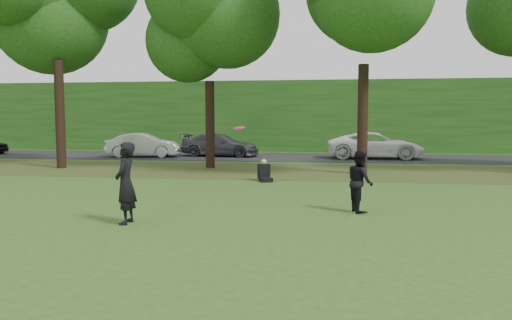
{
  "coord_description": "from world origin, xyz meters",
  "views": [
    {
      "loc": [
        2.62,
        -9.23,
        2.38
      ],
      "look_at": [
        0.75,
        3.42,
        1.3
      ],
      "focal_mm": 35.0,
      "sensor_mm": 36.0,
      "label": 1
    }
  ],
  "objects": [
    {
      "name": "ground",
      "position": [
        0.0,
        0.0,
        0.0
      ],
      "size": [
        120.0,
        120.0,
        0.0
      ],
      "primitive_type": "plane",
      "color": "#2F4E18",
      "rests_on": "ground"
    },
    {
      "name": "leaf_litter",
      "position": [
        0.0,
        13.0,
        0.01
      ],
      "size": [
        60.0,
        7.0,
        0.01
      ],
      "primitive_type": "cube",
      "color": "#483D19",
      "rests_on": "ground"
    },
    {
      "name": "street",
      "position": [
        0.0,
        21.0,
        0.01
      ],
      "size": [
        70.0,
        7.0,
        0.02
      ],
      "primitive_type": "cube",
      "color": "black",
      "rests_on": "ground"
    },
    {
      "name": "far_hedge",
      "position": [
        0.0,
        27.0,
        2.5
      ],
      "size": [
        70.0,
        3.0,
        5.0
      ],
      "primitive_type": "cube",
      "color": "#194915",
      "rests_on": "ground"
    },
    {
      "name": "player_left",
      "position": [
        -1.89,
        1.32,
        0.92
      ],
      "size": [
        0.48,
        0.7,
        1.85
      ],
      "primitive_type": "imported",
      "rotation": [
        0.0,
        0.0,
        -1.52
      ],
      "color": "black",
      "rests_on": "ground"
    },
    {
      "name": "player_right",
      "position": [
        3.4,
        3.53,
        0.78
      ],
      "size": [
        0.78,
        0.89,
        1.56
      ],
      "primitive_type": "imported",
      "rotation": [
        0.0,
        0.0,
        1.85
      ],
      "color": "black",
      "rests_on": "ground"
    },
    {
      "name": "parked_cars",
      "position": [
        -0.74,
        20.22,
        0.73
      ],
      "size": [
        41.55,
        3.89,
        1.52
      ],
      "color": "black",
      "rests_on": "street"
    },
    {
      "name": "frisbee",
      "position": [
        0.46,
        2.61,
        2.14
      ],
      "size": [
        0.34,
        0.33,
        0.09
      ],
      "color": "#F9156B",
      "rests_on": "ground"
    },
    {
      "name": "seated_person",
      "position": [
        0.21,
        9.33,
        0.31
      ],
      "size": [
        0.67,
        0.83,
        0.83
      ],
      "rotation": [
        0.0,
        0.0,
        0.41
      ],
      "color": "black",
      "rests_on": "ground"
    }
  ]
}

